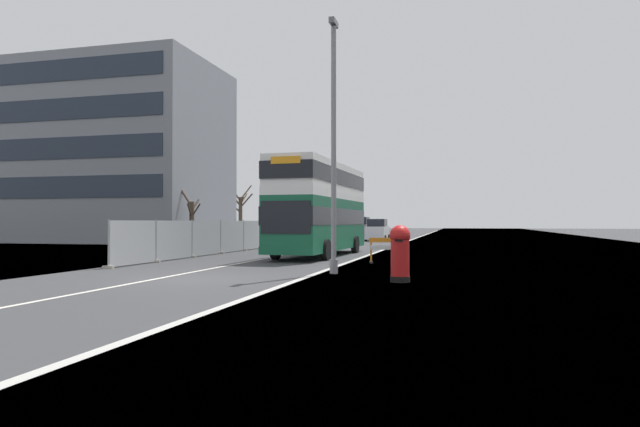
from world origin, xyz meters
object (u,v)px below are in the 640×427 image
object	(u,v)px
roadworks_barrier	(388,247)
red_pillar_postbox	(400,251)
double_decker_bus	(320,207)
car_receding_far	(360,228)
car_oncoming_near	(335,231)
lamppost_foreground	(334,153)
car_receding_mid	(377,231)

from	to	relation	value
roadworks_barrier	red_pillar_postbox	bearing A→B (deg)	-79.78
double_decker_bus	red_pillar_postbox	bearing A→B (deg)	-64.82
red_pillar_postbox	car_receding_far	xyz separation A→B (m)	(-9.42, 45.05, 0.14)
red_pillar_postbox	car_oncoming_near	size ratio (longest dim) A/B	0.43
roadworks_barrier	car_oncoming_near	world-z (taller)	car_oncoming_near
red_pillar_postbox	roadworks_barrier	world-z (taller)	red_pillar_postbox
lamppost_foreground	car_receding_mid	world-z (taller)	lamppost_foreground
double_decker_bus	car_receding_mid	world-z (taller)	double_decker_bus
roadworks_barrier	car_receding_far	world-z (taller)	car_receding_far
roadworks_barrier	car_receding_far	bearing A→B (deg)	102.12
car_receding_far	lamppost_foreground	bearing A→B (deg)	-80.92
car_receding_far	red_pillar_postbox	bearing A→B (deg)	-78.19
red_pillar_postbox	car_oncoming_near	world-z (taller)	car_oncoming_near
roadworks_barrier	lamppost_foreground	bearing A→B (deg)	-102.92
roadworks_barrier	car_oncoming_near	xyz separation A→B (m)	(-7.34, 21.58, 0.35)
red_pillar_postbox	car_receding_far	bearing A→B (deg)	101.81
lamppost_foreground	red_pillar_postbox	size ratio (longest dim) A/B	5.20
double_decker_bus	car_oncoming_near	size ratio (longest dim) A/B	2.78
lamppost_foreground	car_oncoming_near	world-z (taller)	lamppost_foreground
lamppost_foreground	car_oncoming_near	distance (m)	27.77
car_receding_mid	car_receding_far	bearing A→B (deg)	109.11
car_receding_mid	car_oncoming_near	bearing A→B (deg)	-113.40
double_decker_bus	red_pillar_postbox	size ratio (longest dim) A/B	6.43
roadworks_barrier	car_oncoming_near	distance (m)	22.79
lamppost_foreground	car_oncoming_near	size ratio (longest dim) A/B	2.24
red_pillar_postbox	car_receding_mid	xyz separation A→B (m)	(-6.01, 35.19, 0.03)
car_oncoming_near	car_receding_mid	world-z (taller)	car_oncoming_near
car_receding_mid	car_receding_far	xyz separation A→B (m)	(-3.42, 9.86, 0.11)
red_pillar_postbox	car_oncoming_near	bearing A→B (deg)	106.66
double_decker_bus	car_receding_far	size ratio (longest dim) A/B	2.81
double_decker_bus	roadworks_barrier	xyz separation A→B (m)	(4.25, -4.46, -1.91)
car_oncoming_near	car_receding_far	distance (m)	16.06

